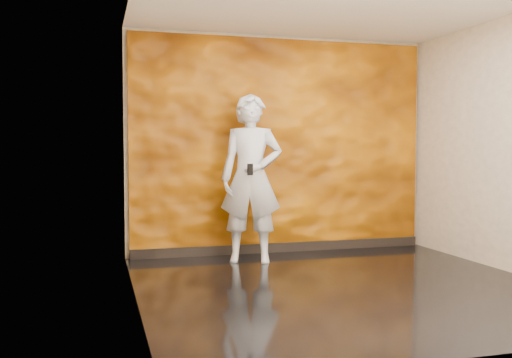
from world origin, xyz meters
name	(u,v)px	position (x,y,z in m)	size (l,w,h in m)	color
room	(345,143)	(0.00, 0.00, 1.40)	(4.02, 4.02, 2.81)	black
feature_wall	(282,146)	(0.00, 1.96, 1.38)	(3.90, 0.06, 2.75)	orange
baseboard	(282,247)	(0.00, 1.92, 0.06)	(3.90, 0.04, 0.12)	black
man	(251,178)	(-0.56, 1.43, 0.99)	(0.73, 0.48, 1.99)	#A9AFBA
phone	(250,169)	(-0.64, 1.16, 1.11)	(0.07, 0.01, 0.13)	black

